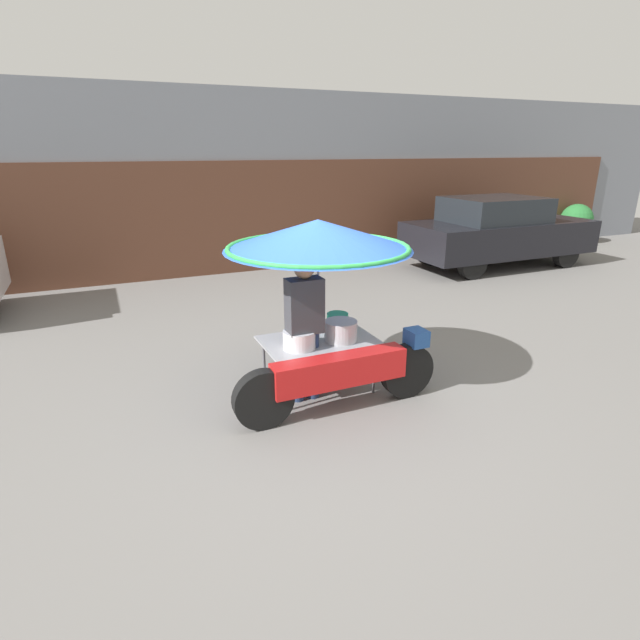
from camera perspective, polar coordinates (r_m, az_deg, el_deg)
The scene contains 6 objects.
ground_plane at distance 5.41m, azimuth -0.11°, elevation -10.24°, with size 36.00×36.00×0.00m, color slate.
shopfront_building at distance 11.99m, azimuth -15.16°, elevation 14.91°, with size 28.00×2.06×3.84m.
vendor_motorcycle_cart at distance 5.29m, azimuth 0.14°, elevation 6.64°, with size 2.28×2.00×1.95m.
vendor_person at distance 5.29m, azimuth -1.77°, elevation -0.36°, with size 0.38×0.22×1.59m.
parked_car at distance 12.43m, azimuth 19.63°, elevation 9.52°, with size 4.39×1.82×1.60m.
potted_plant at distance 16.53m, azimuth 27.25°, elevation 10.06°, with size 0.90×0.90×1.13m.
Camera 1 is at (-1.89, -4.32, 2.65)m, focal length 28.00 mm.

